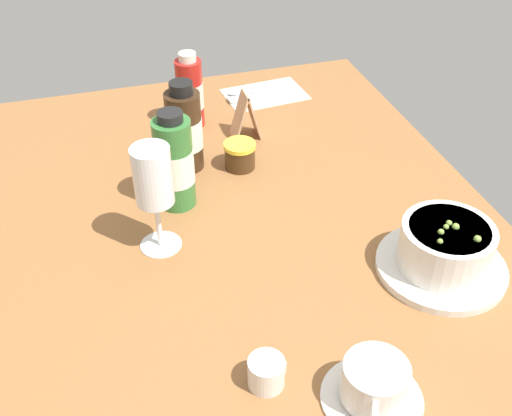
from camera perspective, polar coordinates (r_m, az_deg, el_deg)
ground_plane at (r=100.26cm, az=-1.47°, el=-2.49°), size 110.00×84.00×3.00cm
porridge_bowl at (r=93.34cm, az=16.97°, el=-3.68°), size 19.02×19.02×8.58cm
cutlery_setting at (r=137.75cm, az=0.62°, el=10.48°), size 13.05×18.20×0.90cm
coffee_cup at (r=76.04cm, az=10.81°, el=-15.75°), size 12.25×12.23×5.98cm
creamer_jug at (r=76.85cm, az=1.03°, el=-14.88°), size 4.51×5.46×4.69cm
wine_glass at (r=89.81cm, az=-9.43°, el=2.44°), size 6.40×6.40×17.56cm
jam_jar at (r=112.04cm, az=-1.49°, el=4.89°), size 5.78×5.78×4.98cm
sauce_bottle_red at (r=123.90cm, az=-6.11°, el=10.49°), size 5.30×5.30×15.28cm
sauce_bottle_green at (r=100.87cm, az=-7.52°, el=4.14°), size 6.35×6.35×17.15cm
sauce_bottle_brown at (r=110.38cm, az=-6.61°, el=7.14°), size 6.37×6.37×16.66cm
menu_card at (r=120.14cm, az=-0.95°, el=8.52°), size 4.54×5.61×9.46cm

